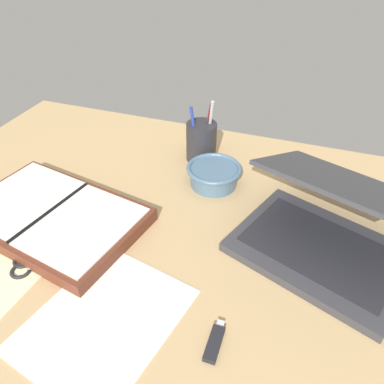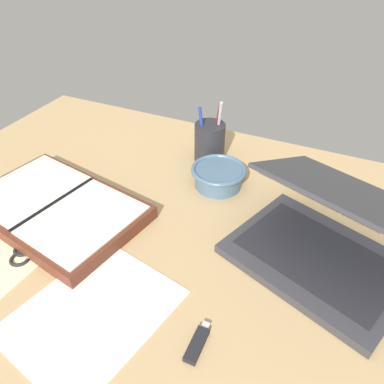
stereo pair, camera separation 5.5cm
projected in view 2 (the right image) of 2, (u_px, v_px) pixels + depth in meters
The scene contains 8 objects.
desk_top at pixel (176, 251), 74.93cm from camera, with size 140.00×100.00×2.00cm, color tan.
laptop at pixel (328, 237), 69.45cm from camera, with size 39.62×38.87×16.96cm.
bowl at pixel (217, 175), 89.06cm from camera, with size 13.15×13.15×5.06cm.
pen_cup at pixel (210, 142), 96.86cm from camera, with size 7.86×7.86×16.72cm.
planner at pixel (56, 208), 81.28cm from camera, with size 41.08×30.15×3.42cm.
scissors at pixel (29, 253), 72.52cm from camera, with size 12.64×9.65×0.80cm.
paper_sheet_front at pixel (93, 312), 62.40cm from camera, with size 21.33×26.05×0.16cm, color white.
usb_drive at pixel (197, 344), 57.46cm from camera, with size 2.06×7.22×1.00cm.
Camera 2 is at (24.61, -46.11, 56.06)cm, focal length 35.00 mm.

